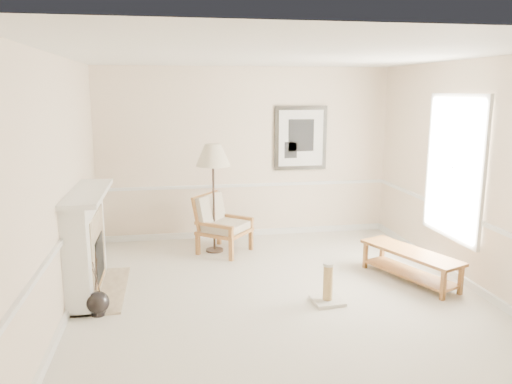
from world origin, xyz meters
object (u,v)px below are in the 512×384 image
(floor_vase, at_px, (98,303))
(scratching_post, at_px, (328,290))
(floor_lamp, at_px, (213,158))
(bench, at_px, (410,261))
(armchair, at_px, (219,221))

(floor_vase, distance_m, scratching_post, 2.68)
(floor_lamp, bearing_deg, floor_vase, -126.19)
(scratching_post, bearing_deg, bench, 21.18)
(bench, xyz_separation_m, scratching_post, (-1.31, -0.51, -0.12))
(floor_vase, height_order, floor_lamp, floor_lamp)
(bench, bearing_deg, floor_lamp, 145.48)
(armchair, height_order, bench, armchair)
(floor_lamp, bearing_deg, armchair, -13.22)
(armchair, height_order, floor_lamp, floor_lamp)
(bench, distance_m, scratching_post, 1.41)
(armchair, bearing_deg, floor_vase, -179.17)
(bench, height_order, scratching_post, scratching_post)
(armchair, xyz_separation_m, floor_lamp, (-0.08, 0.02, 1.00))
(armchair, distance_m, bench, 2.93)
(floor_vase, distance_m, floor_lamp, 2.90)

